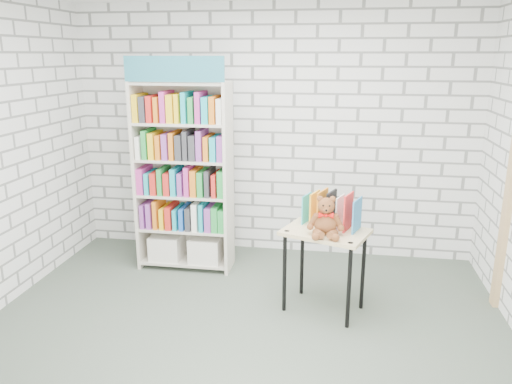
# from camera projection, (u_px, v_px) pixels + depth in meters

# --- Properties ---
(ground) EXTENTS (4.50, 4.50, 0.00)m
(ground) POSITION_uv_depth(u_px,v_px,m) (240.00, 339.00, 4.09)
(ground) COLOR #444F43
(ground) RESTS_ON ground
(room_shell) EXTENTS (4.52, 4.02, 2.81)m
(room_shell) POSITION_uv_depth(u_px,v_px,m) (238.00, 121.00, 3.61)
(room_shell) COLOR silver
(room_shell) RESTS_ON ground
(bookshelf) EXTENTS (1.00, 0.39, 2.24)m
(bookshelf) POSITION_uv_depth(u_px,v_px,m) (184.00, 176.00, 5.24)
(bookshelf) COLOR beige
(bookshelf) RESTS_ON ground
(display_table) EXTENTS (0.83, 0.70, 0.76)m
(display_table) POSITION_uv_depth(u_px,v_px,m) (325.00, 242.00, 4.39)
(display_table) COLOR tan
(display_table) RESTS_ON ground
(table_books) EXTENTS (0.54, 0.37, 0.29)m
(table_books) POSITION_uv_depth(u_px,v_px,m) (331.00, 211.00, 4.42)
(table_books) COLOR #2AA9BA
(table_books) RESTS_ON display_table
(teddy_bear) EXTENTS (0.32, 0.29, 0.34)m
(teddy_bear) POSITION_uv_depth(u_px,v_px,m) (326.00, 220.00, 4.22)
(teddy_bear) COLOR brown
(teddy_bear) RESTS_ON display_table
(door_trim) EXTENTS (0.05, 0.12, 2.10)m
(door_trim) POSITION_uv_depth(u_px,v_px,m) (509.00, 196.00, 4.36)
(door_trim) COLOR tan
(door_trim) RESTS_ON ground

